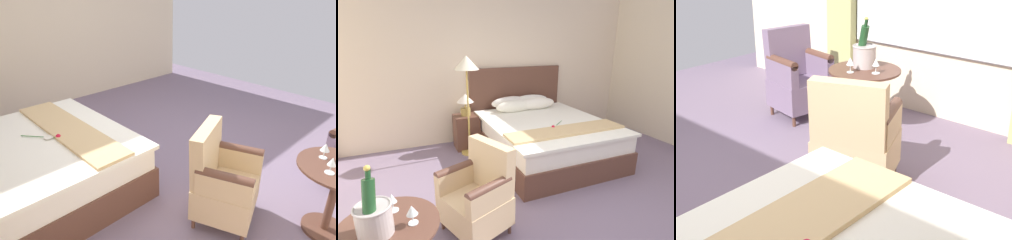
{
  "view_description": "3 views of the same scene",
  "coord_description": "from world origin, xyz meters",
  "views": [
    {
      "loc": [
        -2.4,
        2.27,
        2.03
      ],
      "look_at": [
        -0.46,
        0.4,
        0.81
      ],
      "focal_mm": 32.0,
      "sensor_mm": 36.0,
      "label": 1
    },
    {
      "loc": [
        -1.73,
        -1.82,
        1.86
      ],
      "look_at": [
        -0.77,
        0.49,
        1.09
      ],
      "focal_mm": 28.0,
      "sensor_mm": 36.0,
      "label": 2
    },
    {
      "loc": [
        1.4,
        2.41,
        1.89
      ],
      "look_at": [
        -0.56,
        0.72,
        0.82
      ],
      "focal_mm": 50.0,
      "sensor_mm": 36.0,
      "label": 3
    }
  ],
  "objects": [
    {
      "name": "ground_plane",
      "position": [
        0.0,
        0.0,
        0.0
      ],
      "size": [
        7.14,
        7.14,
        0.0
      ],
      "primitive_type": "plane",
      "color": "slate"
    },
    {
      "name": "wine_glass_near_edge",
      "position": [
        -1.86,
        -0.02,
        0.77
      ],
      "size": [
        0.07,
        0.07,
        0.14
      ],
      "color": "white",
      "rests_on": "side_table_round"
    },
    {
      "name": "side_table_round",
      "position": [
        -1.9,
        -0.17,
        0.42
      ],
      "size": [
        0.68,
        0.68,
        0.67
      ],
      "color": "brown",
      "rests_on": "ground"
    },
    {
      "name": "wine_glass_near_bucket",
      "position": [
        -1.74,
        -0.21,
        0.77
      ],
      "size": [
        0.08,
        0.08,
        0.14
      ],
      "color": "white",
      "rests_on": "side_table_round"
    },
    {
      "name": "champagne_bucket",
      "position": [
        -1.96,
        -0.23,
        0.81
      ],
      "size": [
        0.23,
        0.23,
        0.47
      ],
      "color": "#B9ABAA",
      "rests_on": "side_table_round"
    },
    {
      "name": "armchair_facing_bed",
      "position": [
        -1.88,
        -1.07,
        0.41
      ],
      "size": [
        0.62,
        0.62,
        0.93
      ],
      "color": "brown",
      "rests_on": "ground"
    },
    {
      "name": "armchair_by_window",
      "position": [
        -1.13,
        0.35,
        0.39
      ],
      "size": [
        0.72,
        0.75,
        0.91
      ],
      "color": "brown",
      "rests_on": "ground"
    }
  ]
}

